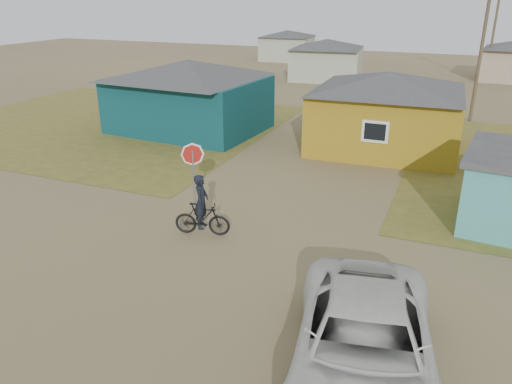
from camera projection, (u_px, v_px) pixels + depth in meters
ground at (215, 269)px, 14.46m from camera, size 120.00×120.00×0.00m
grass_nw at (108, 123)px, 30.60m from camera, size 20.00×18.00×0.00m
house_teal at (189, 95)px, 28.30m from camera, size 8.93×7.08×4.00m
house_yellow at (387, 110)px, 24.80m from camera, size 7.72×6.76×3.90m
house_pale_west at (327, 59)px, 45.02m from camera, size 7.04×6.15×3.60m
house_pale_north at (287, 45)px, 58.20m from camera, size 6.28×5.81×3.40m
utility_pole_near at (481, 53)px, 29.42m from camera, size 1.40×0.20×8.00m
utility_pole_far at (493, 34)px, 42.76m from camera, size 1.40×0.20×8.00m
stop_sign at (193, 161)px, 17.73m from camera, size 0.83×0.18×2.55m
cyclist at (202, 213)px, 16.25m from camera, size 1.92×0.95×2.09m
vehicle at (364, 346)px, 10.01m from camera, size 3.96×6.60×1.72m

